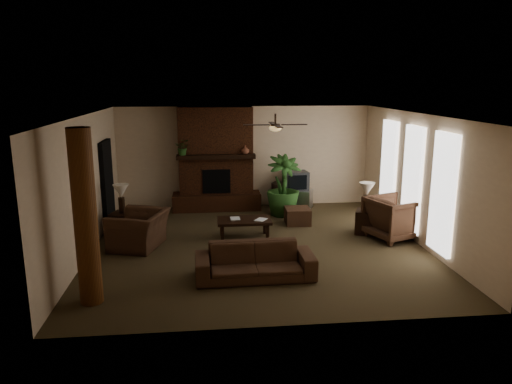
{
  "coord_description": "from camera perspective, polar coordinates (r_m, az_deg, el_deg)",
  "views": [
    {
      "loc": [
        -1.08,
        -9.76,
        3.46
      ],
      "look_at": [
        0.0,
        0.4,
        1.1
      ],
      "focal_mm": 33.68,
      "sensor_mm": 36.0,
      "label": 1
    }
  ],
  "objects": [
    {
      "name": "tv_stand",
      "position": [
        13.54,
        4.82,
        -0.75
      ],
      "size": [
        0.98,
        0.81,
        0.5
      ],
      "primitive_type": "cube",
      "rotation": [
        0.0,
        0.0,
        -0.43
      ],
      "color": "#B0B1B3",
      "rests_on": "ground"
    },
    {
      "name": "book_a",
      "position": [
        10.78,
        -3.08,
        -2.53
      ],
      "size": [
        0.22,
        0.03,
        0.29
      ],
      "primitive_type": "imported",
      "rotation": [
        0.0,
        0.0,
        0.02
      ],
      "color": "#999999",
      "rests_on": "coffee_table"
    },
    {
      "name": "lamp_right",
      "position": [
        11.31,
        13.03,
        0.11
      ],
      "size": [
        0.45,
        0.45,
        0.65
      ],
      "color": "black",
      "rests_on": "side_table_right"
    },
    {
      "name": "coffee_table",
      "position": [
        10.84,
        -1.43,
        -3.55
      ],
      "size": [
        1.2,
        0.7,
        0.43
      ],
      "color": "black",
      "rests_on": "ground"
    },
    {
      "name": "lamp_left",
      "position": [
        11.25,
        -15.74,
        -0.12
      ],
      "size": [
        0.39,
        0.39,
        0.65
      ],
      "color": "black",
      "rests_on": "side_table_left"
    },
    {
      "name": "tv",
      "position": [
        13.41,
        4.75,
        1.35
      ],
      "size": [
        0.7,
        0.59,
        0.52
      ],
      "color": "#3D3D40",
      "rests_on": "tv_stand"
    },
    {
      "name": "armchair_right",
      "position": [
        11.17,
        16.04,
        -2.74
      ],
      "size": [
        1.25,
        1.29,
        1.05
      ],
      "primitive_type": "imported",
      "rotation": [
        0.0,
        0.0,
        1.93
      ],
      "color": "#492F1F",
      "rests_on": "ground"
    },
    {
      "name": "fireplace",
      "position": [
        13.19,
        -4.76,
        2.9
      ],
      "size": [
        2.4,
        0.7,
        2.8
      ],
      "color": "#512815",
      "rests_on": "ground"
    },
    {
      "name": "windows",
      "position": [
        11.14,
        18.05,
        1.44
      ],
      "size": [
        0.08,
        3.65,
        2.35
      ],
      "color": "white",
      "rests_on": "ground"
    },
    {
      "name": "room_shell",
      "position": [
        10.03,
        0.24,
        1.16
      ],
      "size": [
        7.0,
        7.0,
        7.0
      ],
      "color": "#4A3B25",
      "rests_on": "ground"
    },
    {
      "name": "mantel_vase",
      "position": [
        12.89,
        -1.28,
        5.02
      ],
      "size": [
        0.25,
        0.26,
        0.22
      ],
      "primitive_type": "imported",
      "rotation": [
        0.0,
        0.0,
        -0.15
      ],
      "color": "brown",
      "rests_on": "fireplace"
    },
    {
      "name": "side_table_left",
      "position": [
        11.38,
        -15.47,
        -3.73
      ],
      "size": [
        0.63,
        0.63,
        0.55
      ],
      "primitive_type": "cube",
      "rotation": [
        0.0,
        0.0,
        -0.3
      ],
      "color": "black",
      "rests_on": "ground"
    },
    {
      "name": "side_table_right",
      "position": [
        11.46,
        13.03,
        -3.48
      ],
      "size": [
        0.66,
        0.66,
        0.55
      ],
      "primitive_type": "cube",
      "rotation": [
        0.0,
        0.0,
        -0.41
      ],
      "color": "black",
      "rests_on": "ground"
    },
    {
      "name": "sofa",
      "position": [
        8.65,
        -0.14,
        -7.59
      ],
      "size": [
        2.14,
        0.66,
        0.83
      ],
      "primitive_type": "imported",
      "rotation": [
        0.0,
        0.0,
        0.02
      ],
      "color": "#492F1F",
      "rests_on": "ground"
    },
    {
      "name": "ceiling_fan",
      "position": [
        10.21,
        2.31,
        7.77
      ],
      "size": [
        1.35,
        1.35,
        0.37
      ],
      "color": "black",
      "rests_on": "ceiling"
    },
    {
      "name": "log_column",
      "position": [
        7.87,
        -19.61,
        -2.95
      ],
      "size": [
        0.36,
        0.36,
        2.8
      ],
      "primitive_type": "cylinder",
      "color": "brown",
      "rests_on": "ground"
    },
    {
      "name": "armchair_left",
      "position": [
        10.48,
        -13.75,
        -3.68
      ],
      "size": [
        1.08,
        1.36,
        1.04
      ],
      "primitive_type": "imported",
      "rotation": [
        0.0,
        0.0,
        -1.86
      ],
      "color": "#492F1F",
      "rests_on": "ground"
    },
    {
      "name": "floor_vase",
      "position": [
        13.41,
        2.55,
        -0.06
      ],
      "size": [
        0.34,
        0.34,
        0.77
      ],
      "color": "black",
      "rests_on": "ground"
    },
    {
      "name": "ottoman",
      "position": [
        11.97,
        4.95,
        -2.85
      ],
      "size": [
        0.62,
        0.62,
        0.4
      ],
      "primitive_type": "cube",
      "rotation": [
        0.0,
        0.0,
        -0.03
      ],
      "color": "#492F1F",
      "rests_on": "ground"
    },
    {
      "name": "doorway",
      "position": [
        12.04,
        -17.24,
        0.87
      ],
      "size": [
        0.1,
        1.0,
        2.1
      ],
      "primitive_type": "cube",
      "color": "black",
      "rests_on": "ground"
    },
    {
      "name": "mantel_plant",
      "position": [
        12.83,
        -8.68,
        5.08
      ],
      "size": [
        0.39,
        0.43,
        0.33
      ],
      "primitive_type": "imported",
      "rotation": [
        0.0,
        0.0,
        -0.03
      ],
      "color": "#2B5321",
      "rests_on": "fireplace"
    },
    {
      "name": "book_b",
      "position": [
        10.75,
        0.08,
        -2.56
      ],
      "size": [
        0.19,
        0.13,
        0.29
      ],
      "primitive_type": "imported",
      "rotation": [
        0.0,
        0.0,
        -0.57
      ],
      "color": "#999999",
      "rests_on": "coffee_table"
    },
    {
      "name": "floor_plant",
      "position": [
        12.64,
        3.23,
        -0.8
      ],
      "size": [
        1.29,
        1.78,
        0.89
      ],
      "primitive_type": "imported",
      "rotation": [
        0.0,
        0.0,
        0.27
      ],
      "color": "#2B5321",
      "rests_on": "ground"
    }
  ]
}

